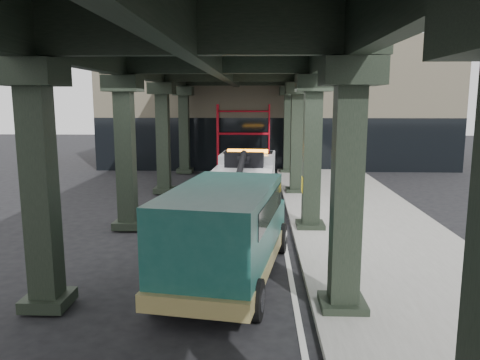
# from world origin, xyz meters

# --- Properties ---
(ground) EXTENTS (90.00, 90.00, 0.00)m
(ground) POSITION_xyz_m (0.00, 0.00, 0.00)
(ground) COLOR black
(ground) RESTS_ON ground
(sidewalk) EXTENTS (5.00, 40.00, 0.15)m
(sidewalk) POSITION_xyz_m (4.50, 2.00, 0.07)
(sidewalk) COLOR gray
(sidewalk) RESTS_ON ground
(lane_stripe) EXTENTS (0.12, 38.00, 0.01)m
(lane_stripe) POSITION_xyz_m (1.70, 2.00, 0.01)
(lane_stripe) COLOR silver
(lane_stripe) RESTS_ON ground
(viaduct) EXTENTS (7.40, 32.00, 6.40)m
(viaduct) POSITION_xyz_m (-0.40, 2.00, 5.46)
(viaduct) COLOR black
(viaduct) RESTS_ON ground
(building) EXTENTS (22.00, 10.00, 8.00)m
(building) POSITION_xyz_m (2.00, 20.00, 4.00)
(building) COLOR #C6B793
(building) RESTS_ON ground
(scaffolding) EXTENTS (3.08, 0.88, 4.00)m
(scaffolding) POSITION_xyz_m (0.00, 14.64, 2.11)
(scaffolding) COLOR red
(scaffolding) RESTS_ON ground
(tow_truck) EXTENTS (2.61, 7.60, 2.45)m
(tow_truck) POSITION_xyz_m (0.36, 3.81, 1.19)
(tow_truck) COLOR black
(tow_truck) RESTS_ON ground
(towed_van) EXTENTS (3.08, 5.99, 2.32)m
(towed_van) POSITION_xyz_m (0.16, -2.40, 1.25)
(towed_van) COLOR #13453E
(towed_van) RESTS_ON ground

